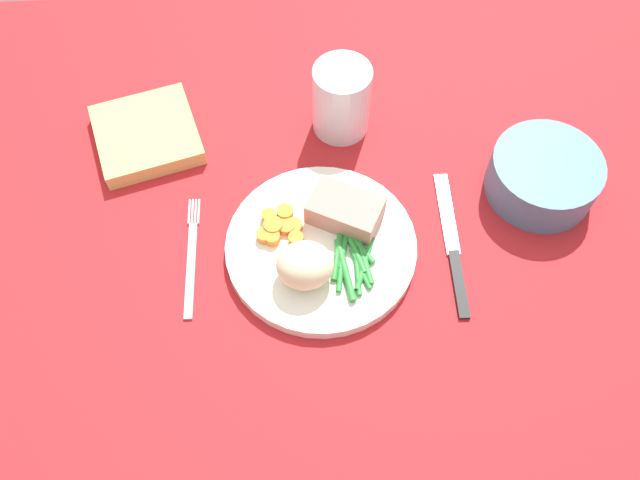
% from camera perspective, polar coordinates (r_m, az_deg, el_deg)
% --- Properties ---
extents(dining_table, '(1.20, 0.90, 0.02)m').
position_cam_1_polar(dining_table, '(0.84, -1.47, 0.13)').
color(dining_table, red).
rests_on(dining_table, ground).
extents(dinner_plate, '(0.23, 0.23, 0.02)m').
position_cam_1_polar(dinner_plate, '(0.81, 0.00, -0.64)').
color(dinner_plate, white).
rests_on(dinner_plate, dining_table).
extents(meat_portion, '(0.10, 0.09, 0.03)m').
position_cam_1_polar(meat_portion, '(0.81, 2.10, 2.58)').
color(meat_portion, '#B2756B').
rests_on(meat_portion, dinner_plate).
extents(mashed_potatoes, '(0.07, 0.06, 0.05)m').
position_cam_1_polar(mashed_potatoes, '(0.76, -1.43, -2.20)').
color(mashed_potatoes, beige).
rests_on(mashed_potatoes, dinner_plate).
extents(carrot_slices, '(0.06, 0.06, 0.01)m').
position_cam_1_polar(carrot_slices, '(0.81, -3.59, 1.15)').
color(carrot_slices, orange).
rests_on(carrot_slices, dinner_plate).
extents(green_beans, '(0.06, 0.11, 0.01)m').
position_cam_1_polar(green_beans, '(0.79, 2.69, -1.71)').
color(green_beans, '#2D8C38').
rests_on(green_beans, dinner_plate).
extents(fork, '(0.01, 0.17, 0.00)m').
position_cam_1_polar(fork, '(0.83, -11.06, -1.45)').
color(fork, silver).
rests_on(fork, dining_table).
extents(knife, '(0.02, 0.20, 0.01)m').
position_cam_1_polar(knife, '(0.83, 11.22, -0.54)').
color(knife, black).
rests_on(knife, dining_table).
extents(water_glass, '(0.08, 0.08, 0.10)m').
position_cam_1_polar(water_glass, '(0.90, 1.77, 11.67)').
color(water_glass, silver).
rests_on(water_glass, dining_table).
extents(salad_bowl, '(0.14, 0.14, 0.06)m').
position_cam_1_polar(salad_bowl, '(0.89, 18.62, 5.37)').
color(salad_bowl, '#4C7299').
rests_on(salad_bowl, dining_table).
extents(napkin, '(0.16, 0.16, 0.02)m').
position_cam_1_polar(napkin, '(0.94, -14.73, 8.74)').
color(napkin, '#DBBC6B').
rests_on(napkin, dining_table).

